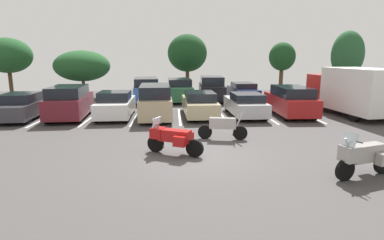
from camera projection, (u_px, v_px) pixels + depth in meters
The scene contains 22 objects.
ground at pixel (194, 156), 11.45m from camera, with size 44.00×44.00×0.10m, color #423F3F.
motorcycle_touring at pixel (173, 137), 11.39m from camera, with size 2.07×1.30×1.36m.
motorcycle_second at pixel (363, 156), 9.20m from camera, with size 2.13×1.10×1.43m.
motorcycle_third at pixel (223, 126), 13.46m from camera, with size 2.13×0.68×1.26m.
parking_stripes at pixel (158, 117), 18.62m from camera, with size 18.42×5.18×0.01m.
car_charcoal at pixel (22, 106), 17.94m from camera, with size 2.14×4.76×1.50m.
car_maroon at pixel (69, 102), 17.98m from camera, with size 2.26×4.56×1.89m.
car_white at pixel (116, 105), 18.25m from camera, with size 1.96×4.34×1.56m.
car_tan at pixel (155, 102), 18.03m from camera, with size 2.02×4.87×1.96m.
car_champagne at pixel (199, 104), 18.66m from camera, with size 1.95×4.86×1.51m.
car_silver at pixel (245, 105), 18.63m from camera, with size 1.88×4.51×1.43m.
car_red at pixel (290, 101), 18.89m from camera, with size 2.02×4.79×1.78m.
car_far_blue at pixel (146, 90), 24.46m from camera, with size 2.32×4.73×1.91m.
car_far_green at pixel (179, 90), 24.88m from camera, with size 2.09×4.61×1.81m.
car_far_black at pixel (212, 89), 25.06m from camera, with size 2.09×4.70×1.98m.
car_far_navy at pixel (243, 91), 25.49m from camera, with size 1.88×4.60×1.45m.
box_truck at pixel (352, 90), 18.84m from camera, with size 3.05×6.48×2.88m.
tree_far_left at pixel (82, 66), 26.32m from camera, with size 4.63×4.63×4.04m.
tree_left at pixel (187, 53), 30.61m from camera, with size 3.86×3.86×5.68m.
tree_rear at pixel (348, 55), 28.06m from camera, with size 2.79×2.79×5.80m.
tree_right at pixel (282, 57), 30.64m from camera, with size 2.57×2.57×4.90m.
tree_center_left at pixel (8, 56), 25.64m from camera, with size 3.84×3.84×5.06m.
Camera 1 is at (-0.75, -10.92, 3.58)m, focal length 29.06 mm.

